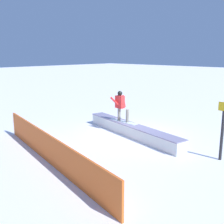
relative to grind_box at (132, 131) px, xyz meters
name	(u,v)px	position (x,y,z in m)	size (l,w,h in m)	color
ground_plane	(132,136)	(0.00, 0.00, -0.24)	(120.00, 120.00, 0.00)	white
grind_box	(132,131)	(0.00, 0.00, 0.00)	(5.78, 1.72, 0.53)	white
snowboarder	(121,105)	(0.78, -0.13, 1.04)	(1.57, 0.42, 1.40)	silver
safety_fence	(49,149)	(0.00, 4.26, 0.26)	(8.13, 0.06, 1.01)	orange
trail_marker	(222,130)	(-3.98, -0.02, 0.84)	(0.40, 0.10, 2.02)	#262628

